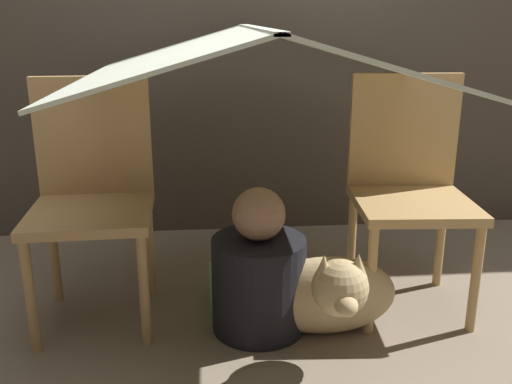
{
  "coord_description": "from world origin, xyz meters",
  "views": [
    {
      "loc": [
        -0.18,
        -1.95,
        1.13
      ],
      "look_at": [
        0.0,
        0.06,
        0.5
      ],
      "focal_mm": 40.0,
      "sensor_mm": 36.0,
      "label": 1
    }
  ],
  "objects_px": {
    "chair_right": "(409,182)",
    "person_front": "(260,274)",
    "chair_left": "(93,190)",
    "dog": "(329,293)"
  },
  "relations": [
    {
      "from": "chair_left",
      "to": "person_front",
      "type": "distance_m",
      "value": 0.7
    },
    {
      "from": "chair_right",
      "to": "person_front",
      "type": "xyz_separation_m",
      "value": [
        -0.61,
        -0.19,
        -0.28
      ]
    },
    {
      "from": "person_front",
      "to": "dog",
      "type": "relative_size",
      "value": 1.07
    },
    {
      "from": "person_front",
      "to": "chair_right",
      "type": "bearing_deg",
      "value": 17.41
    },
    {
      "from": "chair_left",
      "to": "dog",
      "type": "relative_size",
      "value": 1.78
    },
    {
      "from": "chair_left",
      "to": "person_front",
      "type": "bearing_deg",
      "value": -19.14
    },
    {
      "from": "dog",
      "to": "chair_right",
      "type": "bearing_deg",
      "value": 37.89
    },
    {
      "from": "chair_right",
      "to": "dog",
      "type": "height_order",
      "value": "chair_right"
    },
    {
      "from": "chair_right",
      "to": "person_front",
      "type": "relative_size",
      "value": 1.66
    },
    {
      "from": "chair_left",
      "to": "dog",
      "type": "xyz_separation_m",
      "value": [
        0.85,
        -0.29,
        -0.32
      ]
    }
  ]
}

